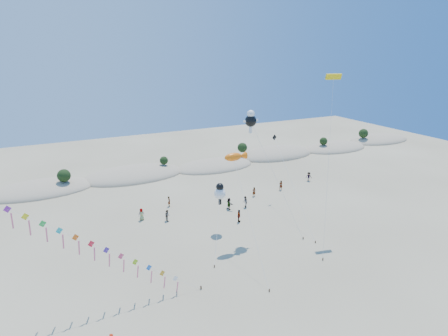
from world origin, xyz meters
TOP-DOWN VIEW (x-y plane):
  - ground at (0.00, 0.00)m, footprint 160.00×160.00m
  - dune_ridge at (1.06, 45.14)m, footprint 145.30×11.49m
  - kite_train at (-16.13, 10.57)m, footprint 26.74×5.48m
  - fish_kite at (5.89, 15.58)m, footprint 3.43×11.71m
  - cartoon_kite_low at (5.23, 18.58)m, footprint 5.22×8.67m
  - cartoon_kite_high at (8.85, 17.34)m, footprint 5.69×6.52m
  - parafoil_kite at (18.48, 14.19)m, footprint 7.32×8.23m
  - dark_kite at (16.80, 20.89)m, footprint 4.21×15.60m
  - beachgoers at (10.36, 24.92)m, footprint 32.22×10.35m

SIDE VIEW (x-z plane):
  - ground at x=0.00m, z-range 0.00..0.00m
  - dune_ridge at x=1.06m, z-range -2.67..2.90m
  - beachgoers at x=10.36m, z-range -0.04..1.73m
  - cartoon_kite_low at x=5.23m, z-range 2.04..8.56m
  - dark_kite at x=16.80m, z-range 1.68..11.90m
  - kite_train at x=-16.13m, z-range 0.21..18.73m
  - fish_kite at x=5.89m, z-range 5.07..16.27m
  - cartoon_kite_high at x=8.85m, z-range 6.68..22.42m
  - parafoil_kite at x=18.48m, z-range 9.09..29.02m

